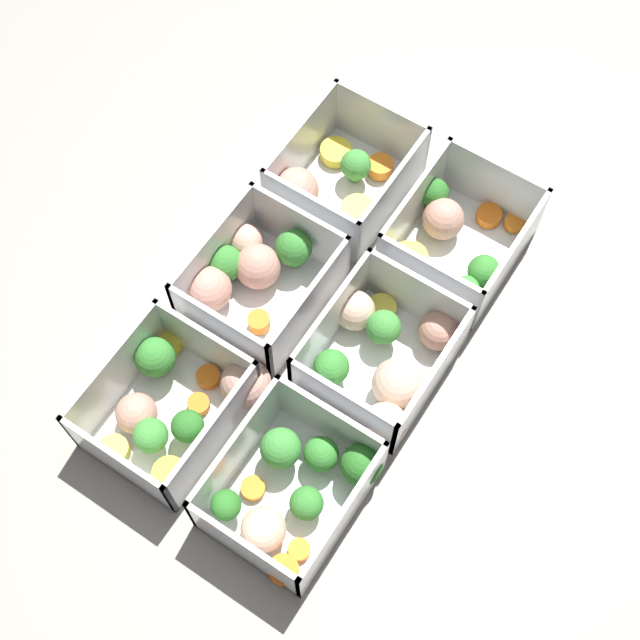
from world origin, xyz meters
The scene contains 7 objects.
ground_plane centered at (0.00, 0.00, 0.00)m, with size 4.00×4.00×0.00m, color gray.
container_near_left centered at (-0.15, -0.08, 0.03)m, with size 0.15×0.13×0.08m.
container_near_center centered at (0.00, -0.09, 0.03)m, with size 0.14×0.14×0.08m.
container_near_right centered at (0.15, -0.07, 0.03)m, with size 0.16×0.14×0.08m.
container_far_left centered at (-0.16, 0.07, 0.03)m, with size 0.15×0.12×0.08m.
container_far_center centered at (0.00, 0.08, 0.03)m, with size 0.16×0.14×0.08m.
container_far_right centered at (0.16, 0.07, 0.03)m, with size 0.15×0.12×0.08m.
Camera 1 is at (0.32, 0.21, 0.83)m, focal length 50.00 mm.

